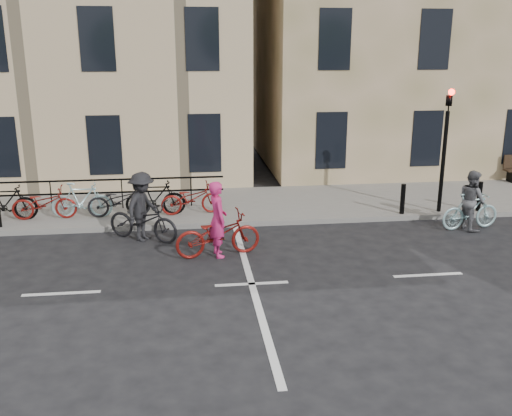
{
  "coord_description": "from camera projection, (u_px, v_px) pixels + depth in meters",
  "views": [
    {
      "loc": [
        -1.32,
        -11.33,
        5.02
      ],
      "look_at": [
        0.36,
        2.11,
        1.1
      ],
      "focal_mm": 40.0,
      "sensor_mm": 36.0,
      "label": 1
    }
  ],
  "objects": [
    {
      "name": "cyclist_dark",
      "position": [
        143.0,
        214.0,
        14.93
      ],
      "size": [
        2.15,
        1.65,
        1.84
      ],
      "rotation": [
        0.0,
        0.0,
        1.05
      ],
      "color": "black",
      "rests_on": "ground"
    },
    {
      "name": "traffic_light",
      "position": [
        446.0,
        135.0,
        16.55
      ],
      "size": [
        0.18,
        0.3,
        3.9
      ],
      "color": "black",
      "rests_on": "sidewalk"
    },
    {
      "name": "cyclist_grey",
      "position": [
        471.0,
        206.0,
        15.85
      ],
      "size": [
        1.78,
        0.89,
        1.68
      ],
      "rotation": [
        0.0,
        0.0,
        1.7
      ],
      "color": "#9BC6CB",
      "rests_on": "ground"
    },
    {
      "name": "bollard_east",
      "position": [
        403.0,
        199.0,
        16.84
      ],
      "size": [
        0.14,
        0.14,
        0.9
      ],
      "primitive_type": "cylinder",
      "color": "black",
      "rests_on": "sidewalk"
    },
    {
      "name": "sidewalk",
      "position": [
        100.0,
        210.0,
        17.58
      ],
      "size": [
        46.0,
        4.0,
        0.15
      ],
      "primitive_type": "cube",
      "color": "slate",
      "rests_on": "ground"
    },
    {
      "name": "cyclist_pink",
      "position": [
        218.0,
        230.0,
        13.85
      ],
      "size": [
        2.2,
        1.12,
        1.87
      ],
      "rotation": [
        0.0,
        0.0,
        1.76
      ],
      "color": "maroon",
      "rests_on": "ground"
    },
    {
      "name": "parked_bikes",
      "position": [
        82.0,
        201.0,
        16.46
      ],
      "size": [
        8.3,
        1.23,
        1.05
      ],
      "color": "black",
      "rests_on": "sidewalk"
    },
    {
      "name": "bollard_west",
      "position": [
        479.0,
        196.0,
        17.12
      ],
      "size": [
        0.14,
        0.14,
        0.9
      ],
      "primitive_type": "cylinder",
      "color": "black",
      "rests_on": "sidewalk"
    },
    {
      "name": "ground",
      "position": [
        252.0,
        284.0,
        12.36
      ],
      "size": [
        120.0,
        120.0,
        0.0
      ],
      "primitive_type": "plane",
      "color": "black",
      "rests_on": "ground"
    },
    {
      "name": "building_east",
      "position": [
        426.0,
        16.0,
        24.11
      ],
      "size": [
        14.0,
        10.0,
        12.0
      ],
      "primitive_type": "cube",
      "color": "#918157",
      "rests_on": "sidewalk"
    }
  ]
}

